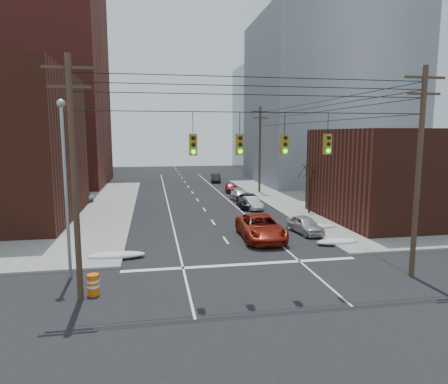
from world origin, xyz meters
name	(u,v)px	position (x,y,z in m)	size (l,w,h in m)	color
ground	(277,313)	(0.00, 0.00, 0.00)	(160.00, 160.00, 0.00)	black
sidewalk_ne	(423,197)	(27.00, 27.00, 0.07)	(40.00, 40.00, 0.15)	gray
building_brick_tall	(17,82)	(-24.00, 48.00, 15.00)	(24.00, 20.00, 30.00)	maroon
building_brick_far	(50,142)	(-26.00, 74.00, 6.00)	(22.00, 18.00, 12.00)	#4D2217
building_office	(327,102)	(22.00, 44.00, 12.50)	(22.00, 20.00, 25.00)	gray
building_glass	(285,118)	(24.00, 70.00, 11.00)	(20.00, 18.00, 22.00)	gray
building_storefront	(418,175)	(18.00, 16.00, 4.00)	(16.00, 12.00, 8.00)	#4D2217
utility_pole_left	(74,175)	(-8.50, 3.00, 5.78)	(2.20, 0.28, 11.00)	#473323
utility_pole_right	(419,169)	(8.50, 3.00, 5.78)	(2.20, 0.28, 11.00)	#473323
utility_pole_far	(260,148)	(8.50, 34.00, 5.78)	(2.20, 0.28, 11.00)	#473323
traffic_signals	(262,143)	(0.10, 2.97, 7.17)	(17.00, 0.42, 2.02)	black
street_light	(65,174)	(-9.50, 6.00, 5.54)	(0.44, 0.44, 9.32)	gray
bare_tree	(310,190)	(9.59, 20.00, 2.32)	(2.09, 2.20, 4.93)	black
snow_nw	(116,255)	(-7.40, 9.00, 0.21)	(3.50, 1.08, 0.42)	silver
snow_ne	(337,242)	(7.40, 9.50, 0.21)	(3.00, 1.08, 0.42)	silver
snow_east_far	(312,227)	(7.40, 14.00, 0.21)	(4.00, 1.08, 0.42)	silver
red_pickup	(261,227)	(2.58, 11.92, 0.87)	(2.87, 6.23, 1.73)	maroon
parked_car_a	(305,225)	(6.40, 12.97, 0.67)	(1.58, 3.93, 1.34)	silver
parked_car_b	(252,203)	(4.80, 23.44, 0.62)	(1.32, 3.78, 1.24)	silver
parked_car_c	(249,201)	(4.80, 24.49, 0.69)	(2.29, 4.96, 1.38)	black
parked_car_d	(241,195)	(4.80, 28.39, 0.64)	(1.80, 4.42, 1.28)	silver
parked_car_e	(231,187)	(5.08, 35.66, 0.61)	(1.44, 3.59, 1.22)	maroon
parked_car_f	(216,178)	(4.80, 46.79, 0.68)	(1.43, 4.11, 1.35)	black
lot_car_a	(45,210)	(-14.63, 21.87, 0.86)	(1.51, 4.33, 1.43)	silver
lot_car_b	(74,196)	(-13.76, 30.57, 0.79)	(2.11, 4.58, 1.27)	#AAAAAE
construction_barrel	(93,284)	(-7.98, 3.42, 0.52)	(0.74, 0.74, 1.01)	#DD590B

